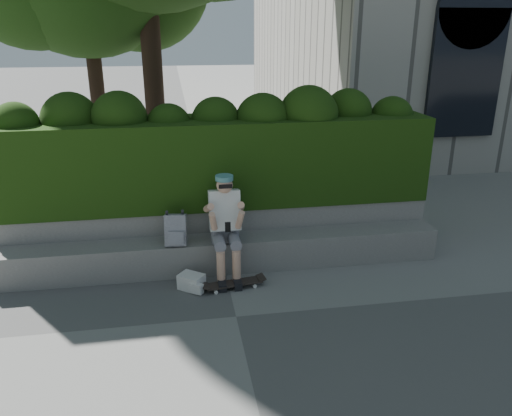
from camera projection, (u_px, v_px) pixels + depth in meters
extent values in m
plane|color=slate|center=(236.00, 317.00, 5.74)|extent=(80.00, 80.00, 0.00)
cube|color=gray|center=(224.00, 253.00, 6.82)|extent=(6.00, 0.45, 0.45)
cube|color=gray|center=(220.00, 230.00, 7.21)|extent=(6.00, 0.50, 0.75)
cube|color=black|center=(217.00, 161.00, 7.09)|extent=(6.00, 1.00, 1.20)
cylinder|color=black|center=(154.00, 91.00, 10.31)|extent=(0.40, 0.40, 3.80)
cylinder|color=black|center=(100.00, 113.00, 11.07)|extent=(0.32, 0.32, 2.67)
cube|color=slate|center=(225.00, 232.00, 6.66)|extent=(0.36, 0.26, 0.22)
cube|color=silver|center=(225.00, 210.00, 6.48)|extent=(0.40, 0.32, 0.55)
sphere|color=tan|center=(225.00, 185.00, 6.29)|extent=(0.21, 0.21, 0.21)
cylinder|color=teal|center=(224.00, 178.00, 6.28)|extent=(0.23, 0.23, 0.06)
cube|color=black|center=(228.00, 227.00, 6.19)|extent=(0.07, 0.02, 0.13)
cylinder|color=tan|center=(221.00, 269.00, 6.35)|extent=(0.11, 0.11, 0.47)
cylinder|color=tan|center=(237.00, 267.00, 6.38)|extent=(0.11, 0.11, 0.47)
cube|color=black|center=(222.00, 284.00, 6.36)|extent=(0.10, 0.26, 0.10)
cube|color=black|center=(237.00, 283.00, 6.39)|extent=(0.10, 0.26, 0.10)
cube|color=black|center=(234.00, 283.00, 6.35)|extent=(0.75, 0.29, 0.02)
cylinder|color=silver|center=(216.00, 292.00, 6.22)|extent=(0.05, 0.03, 0.05)
cylinder|color=silver|center=(213.00, 286.00, 6.36)|extent=(0.05, 0.03, 0.05)
cylinder|color=silver|center=(255.00, 286.00, 6.37)|extent=(0.05, 0.03, 0.05)
cylinder|color=silver|center=(251.00, 280.00, 6.51)|extent=(0.05, 0.03, 0.05)
cube|color=#9F9FA4|center=(176.00, 230.00, 6.48)|extent=(0.29, 0.18, 0.41)
cube|color=silver|center=(192.00, 282.00, 6.32)|extent=(0.37, 0.35, 0.20)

